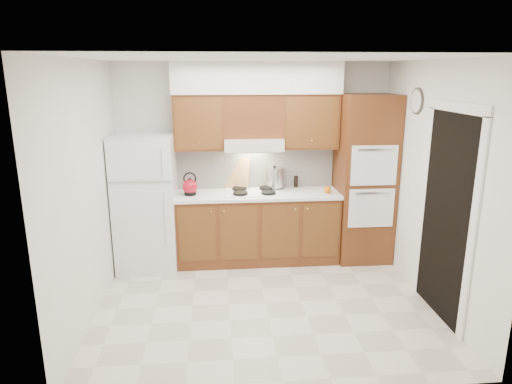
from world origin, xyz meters
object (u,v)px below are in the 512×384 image
kettle (190,187)px  stock_pot (274,177)px  oven_cabinet (364,179)px  fridge (146,203)px

kettle → stock_pot: 1.14m
oven_cabinet → kettle: (-2.29, -0.01, -0.05)m
fridge → stock_pot: bearing=8.3°
fridge → stock_pot: 1.71m
fridge → kettle: bearing=2.5°
fridge → kettle: fridge is taller
fridge → kettle: size_ratio=8.76×
kettle → stock_pot: size_ratio=0.77×
fridge → oven_cabinet: 2.86m
fridge → stock_pot: (1.68, 0.24, 0.24)m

